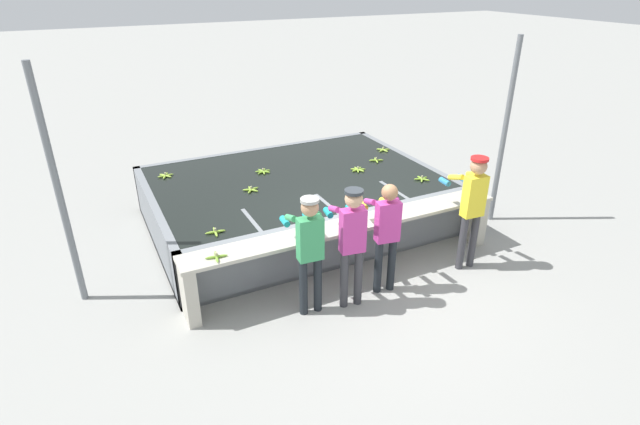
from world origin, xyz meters
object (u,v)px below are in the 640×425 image
at_px(worker_0, 309,245).
at_px(worker_1, 352,236).
at_px(knife_0, 347,224).
at_px(banana_bunch_floating_6, 358,170).
at_px(worker_3, 472,201).
at_px(support_post_left, 59,192).
at_px(banana_bunch_ledge_0, 216,257).
at_px(support_post_right, 504,134).
at_px(banana_bunch_floating_7, 383,150).
at_px(banana_bunch_floating_4, 251,190).
at_px(worker_2, 386,228).
at_px(knife_1, 385,218).
at_px(banana_bunch_floating_5, 376,160).
at_px(banana_bunch_floating_2, 165,176).
at_px(banana_bunch_floating_1, 215,232).
at_px(banana_bunch_floating_0, 263,171).
at_px(banana_bunch_floating_3, 422,179).

relative_size(worker_0, worker_1, 0.97).
bearing_deg(knife_0, banana_bunch_floating_6, 55.43).
relative_size(worker_3, support_post_left, 0.55).
distance_m(banana_bunch_ledge_0, support_post_right, 5.27).
height_order(worker_3, banana_bunch_floating_7, worker_3).
relative_size(banana_bunch_floating_7, support_post_right, 0.09).
height_order(support_post_left, support_post_right, same).
xyz_separation_m(banana_bunch_floating_4, banana_bunch_ledge_0, (-1.10, -1.82, 0.00)).
height_order(knife_0, support_post_left, support_post_left).
xyz_separation_m(worker_1, knife_0, (0.27, 0.60, -0.16)).
relative_size(worker_2, banana_bunch_ledge_0, 5.74).
bearing_deg(knife_1, worker_1, -148.72).
distance_m(banana_bunch_floating_5, banana_bunch_floating_7, 0.64).
height_order(banana_bunch_floating_6, banana_bunch_floating_7, same).
relative_size(banana_bunch_ledge_0, knife_1, 0.84).
height_order(knife_1, support_post_right, support_post_right).
xyz_separation_m(banana_bunch_floating_2, banana_bunch_floating_5, (3.70, -0.97, 0.00)).
xyz_separation_m(worker_0, banana_bunch_floating_6, (2.04, 2.25, -0.12)).
bearing_deg(banana_bunch_floating_1, banana_bunch_floating_7, 25.59).
height_order(worker_2, banana_bunch_floating_5, worker_2).
distance_m(banana_bunch_floating_1, banana_bunch_floating_6, 3.17).
bearing_deg(banana_bunch_ledge_0, banana_bunch_floating_1, 75.42).
bearing_deg(banana_bunch_floating_7, banana_bunch_floating_6, -144.31).
bearing_deg(worker_2, banana_bunch_floating_6, 68.43).
bearing_deg(banana_bunch_floating_5, knife_0, -131.04).
bearing_deg(support_post_left, banana_bunch_floating_0, 22.32).
bearing_deg(banana_bunch_floating_7, support_post_right, -61.78).
bearing_deg(banana_bunch_floating_5, banana_bunch_floating_3, -80.07).
height_order(banana_bunch_floating_3, banana_bunch_floating_5, same).
distance_m(worker_0, knife_0, 0.97).
relative_size(banana_bunch_floating_1, knife_0, 0.84).
relative_size(worker_3, banana_bunch_floating_2, 6.26).
distance_m(banana_bunch_floating_6, support_post_left, 4.81).
relative_size(worker_3, knife_0, 5.28).
bearing_deg(banana_bunch_ledge_0, banana_bunch_floating_4, 58.93).
bearing_deg(worker_3, banana_bunch_floating_0, 125.21).
bearing_deg(knife_0, banana_bunch_floating_0, 98.08).
bearing_deg(worker_3, banana_bunch_floating_7, 81.40).
height_order(worker_0, banana_bunch_floating_6, worker_0).
height_order(banana_bunch_floating_0, banana_bunch_floating_3, same).
bearing_deg(support_post_right, worker_0, -166.68).
height_order(banana_bunch_floating_4, banana_bunch_ledge_0, banana_bunch_ledge_0).
distance_m(banana_bunch_floating_6, knife_0, 2.13).
distance_m(worker_1, banana_bunch_floating_5, 3.33).
distance_m(banana_bunch_floating_7, support_post_left, 5.92).
relative_size(worker_3, banana_bunch_floating_5, 6.41).
bearing_deg(banana_bunch_floating_3, worker_0, -153.66).
distance_m(support_post_left, support_post_right, 6.83).
height_order(banana_bunch_floating_4, knife_1, banana_bunch_floating_4).
height_order(worker_0, banana_bunch_ledge_0, worker_0).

